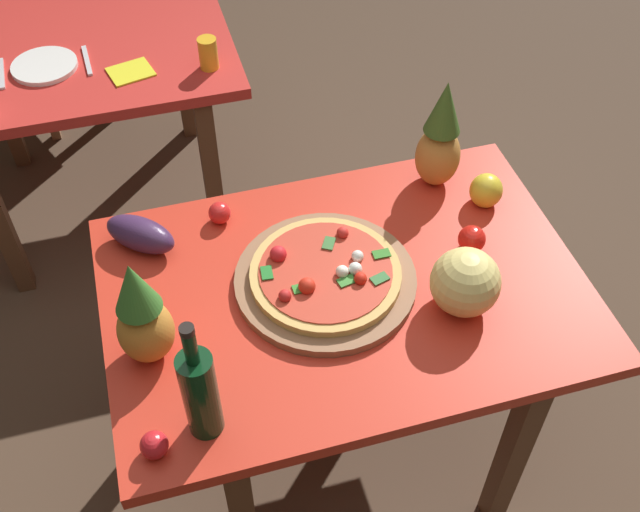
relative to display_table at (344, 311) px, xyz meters
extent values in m
plane|color=#4C3828|center=(0.00, 0.00, -0.66)|extent=(10.00, 10.00, 0.00)
cube|color=brown|center=(0.37, -0.37, -0.30)|extent=(0.06, 0.06, 0.72)
cube|color=brown|center=(-0.37, 0.37, -0.30)|extent=(0.06, 0.06, 0.72)
cube|color=brown|center=(0.37, 0.37, -0.30)|extent=(0.06, 0.06, 0.72)
cube|color=red|center=(0.00, 0.00, 0.08)|extent=(1.21, 0.83, 0.04)
cube|color=brown|center=(-0.21, 0.94, -0.30)|extent=(0.06, 0.06, 0.72)
cube|color=brown|center=(-0.21, 1.70, -0.30)|extent=(0.06, 0.06, 0.72)
cube|color=red|center=(-0.58, 1.32, 0.08)|extent=(1.07, 0.85, 0.04)
cube|color=#8E6142|center=(-0.63, 2.26, -0.45)|extent=(0.04, 0.04, 0.41)
cube|color=#8E6142|center=(-0.93, 2.13, -0.45)|extent=(0.04, 0.04, 0.41)
cube|color=#8E6142|center=(-0.50, 1.96, -0.45)|extent=(0.04, 0.04, 0.41)
cube|color=#8E6142|center=(-0.81, 1.83, -0.45)|extent=(0.04, 0.04, 0.41)
cube|color=#8E6142|center=(-0.72, 2.05, -0.23)|extent=(0.52, 0.52, 0.04)
cylinder|color=#8E6142|center=(-0.04, 0.02, 0.11)|extent=(0.46, 0.46, 0.02)
cylinder|color=tan|center=(-0.04, 0.02, 0.13)|extent=(0.38, 0.38, 0.02)
cylinder|color=red|center=(-0.04, 0.02, 0.15)|extent=(0.33, 0.33, 0.00)
sphere|color=red|center=(-0.16, -0.03, 0.16)|extent=(0.03, 0.03, 0.03)
sphere|color=red|center=(-0.15, 0.10, 0.16)|extent=(0.04, 0.04, 0.04)
sphere|color=red|center=(-0.10, -0.02, 0.16)|extent=(0.04, 0.04, 0.04)
sphere|color=red|center=(0.03, 0.13, 0.16)|extent=(0.03, 0.03, 0.03)
sphere|color=red|center=(0.03, -0.03, 0.16)|extent=(0.03, 0.03, 0.03)
cube|color=#386E33|center=(-0.01, 0.11, 0.15)|extent=(0.05, 0.05, 0.00)
cube|color=#398130|center=(-0.01, -0.03, 0.15)|extent=(0.05, 0.04, 0.00)
cube|color=#347036|center=(0.08, -0.04, 0.15)|extent=(0.05, 0.04, 0.00)
cube|color=#2E7623|center=(0.11, 0.04, 0.15)|extent=(0.04, 0.03, 0.00)
cube|color=#34852C|center=(-0.12, -0.02, 0.15)|extent=(0.04, 0.03, 0.00)
cube|color=#217529|center=(-0.19, 0.05, 0.15)|extent=(0.03, 0.05, 0.00)
sphere|color=white|center=(0.02, 0.00, 0.16)|extent=(0.03, 0.03, 0.03)
sphere|color=silver|center=(0.04, 0.04, 0.16)|extent=(0.03, 0.03, 0.03)
sphere|color=white|center=(-0.01, 0.00, 0.16)|extent=(0.03, 0.03, 0.03)
cylinder|color=black|center=(-0.40, -0.29, 0.22)|extent=(0.08, 0.08, 0.24)
cylinder|color=black|center=(-0.40, -0.29, 0.39)|extent=(0.03, 0.03, 0.09)
cylinder|color=black|center=(-0.40, -0.29, 0.44)|extent=(0.03, 0.03, 0.02)
ellipsoid|color=#BF7F37|center=(0.36, 0.31, 0.19)|extent=(0.13, 0.13, 0.18)
cone|color=#3A6022|center=(0.36, 0.31, 0.36)|extent=(0.10, 0.10, 0.15)
ellipsoid|color=#C27F2E|center=(-0.49, -0.07, 0.18)|extent=(0.13, 0.13, 0.17)
cone|color=#35732A|center=(-0.49, -0.07, 0.34)|extent=(0.10, 0.10, 0.14)
sphere|color=#E2D075|center=(0.26, -0.13, 0.18)|extent=(0.17, 0.17, 0.17)
ellipsoid|color=yellow|center=(0.46, 0.19, 0.14)|extent=(0.09, 0.09, 0.10)
ellipsoid|color=#3D2448|center=(-0.47, 0.28, 0.14)|extent=(0.21, 0.20, 0.09)
sphere|color=red|center=(-0.26, 0.32, 0.13)|extent=(0.06, 0.06, 0.06)
sphere|color=red|center=(0.36, 0.04, 0.13)|extent=(0.07, 0.07, 0.07)
sphere|color=red|center=(-0.52, -0.33, 0.13)|extent=(0.06, 0.06, 0.06)
cylinder|color=gold|center=(-0.15, 1.05, 0.15)|extent=(0.06, 0.06, 0.11)
cylinder|color=white|center=(-0.69, 1.20, 0.10)|extent=(0.22, 0.22, 0.02)
cube|color=silver|center=(-0.83, 1.20, 0.10)|extent=(0.02, 0.18, 0.01)
cube|color=silver|center=(-0.55, 1.20, 0.10)|extent=(0.03, 0.18, 0.01)
cube|color=yellow|center=(-0.41, 1.09, 0.10)|extent=(0.16, 0.15, 0.01)
camera|label=1|loc=(-0.40, -1.17, 1.57)|focal=42.76mm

